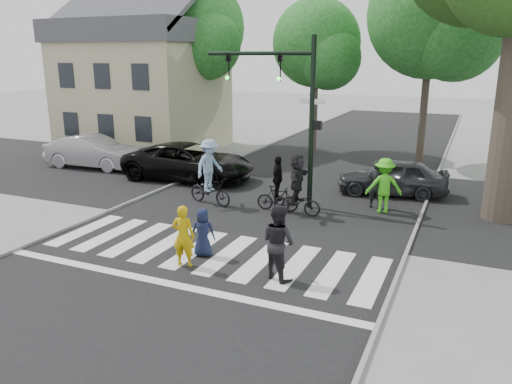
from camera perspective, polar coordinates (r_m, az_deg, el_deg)
ground at (r=13.36m, az=-7.25°, el=-8.29°), size 120.00×120.00×0.00m
road_stem at (r=17.54m, az=1.15°, el=-2.33°), size 10.00×70.00×0.01m
road_cross at (r=20.23m, az=4.43°, el=0.04°), size 70.00×10.00×0.01m
curb_left at (r=19.94m, az=-12.36°, el=-0.37°), size 0.10×70.00×0.10m
curb_right at (r=16.36m, az=17.73°, el=-4.23°), size 0.10×70.00×0.10m
crosswalk at (r=13.88m, az=-5.85°, el=-7.28°), size 10.00×3.85×0.01m
traffic_signal at (r=17.76m, az=3.81°, el=10.70°), size 4.45×0.29×6.00m
bg_tree_0 at (r=33.25m, az=-14.09°, el=16.30°), size 5.46×5.20×8.97m
bg_tree_1 at (r=30.03m, az=-6.79°, el=17.76°), size 6.09×5.80×9.80m
bg_tree_2 at (r=28.26m, az=7.27°, el=16.13°), size 5.04×4.80×8.40m
bg_tree_3 at (r=25.84m, az=20.09°, el=18.04°), size 6.30×6.00×10.20m
house at (r=30.32m, az=-12.74°, el=12.08°), size 8.40×8.10×8.82m
pedestrian_woman at (r=13.05m, az=-8.30°, el=-4.99°), size 0.67×0.50×1.65m
pedestrian_child at (r=13.69m, az=-6.09°, el=-4.61°), size 0.75×0.60×1.35m
pedestrian_adult at (r=12.18m, az=2.56°, el=-5.74°), size 1.13×1.03×1.89m
cyclist_left at (r=18.32m, az=-5.31°, el=1.78°), size 2.02×1.38×2.43m
cyclist_mid at (r=17.51m, az=2.48°, el=0.37°), size 1.54×0.94×1.97m
cyclist_right at (r=17.11m, az=4.72°, el=0.49°), size 1.70×1.58×2.15m
car_suv at (r=22.21m, az=-7.72°, el=3.45°), size 5.89×2.88×1.61m
car_silver at (r=25.71m, az=-18.13°, el=4.40°), size 4.88×1.96×1.58m
car_grey at (r=20.33m, az=15.34°, el=1.68°), size 4.43×2.30×1.44m
bystander_hivis at (r=17.85m, az=14.42°, el=0.71°), size 1.41×1.08×1.93m
bystander_dark at (r=18.32m, az=13.58°, el=0.86°), size 0.68×0.49×1.76m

